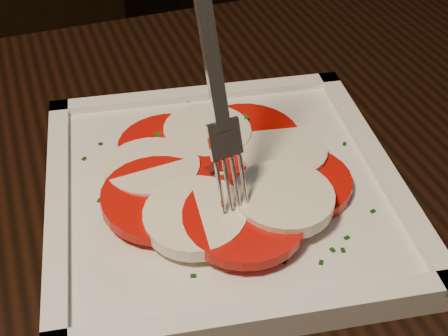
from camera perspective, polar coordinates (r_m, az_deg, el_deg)
The scene contains 4 objects.
chair at distance 1.17m, azimuth -16.07°, elevation 11.40°, with size 0.49×0.49×0.93m.
plate at distance 0.45m, azimuth 0.00°, elevation -2.22°, with size 0.25×0.25×0.01m, color white.
caprese_salad at distance 0.44m, azimuth -0.02°, elevation -0.52°, with size 0.20×0.21×0.02m.
fork at distance 0.37m, azimuth -1.65°, elevation 10.30°, with size 0.03×0.06×0.18m, color white, non-canonical shape.
Camera 1 is at (0.06, -0.02, 1.06)m, focal length 50.00 mm.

